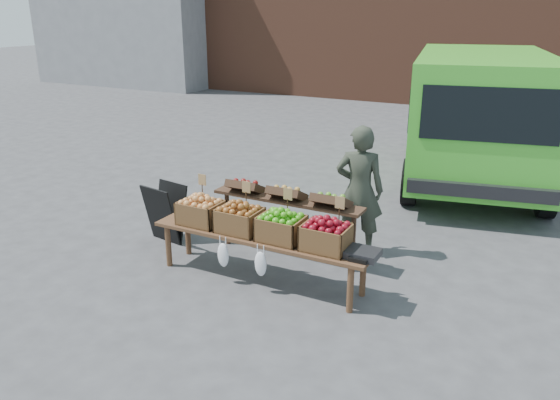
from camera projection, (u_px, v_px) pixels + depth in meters
The scene contains 11 objects.
ground at pixel (275, 271), 6.71m from camera, with size 80.00×80.00×0.00m, color #49494B.
delivery_van at pixel (478, 119), 9.83m from camera, with size 2.38×5.20×2.33m, color green, non-canonical shape.
vendor at pixel (359, 190), 6.99m from camera, with size 0.62×0.41×1.70m, color #30372A.
chalkboard_sign at pixel (165, 213), 7.46m from camera, with size 0.54×0.30×0.82m, color black, non-canonical shape.
back_table at pixel (287, 219), 6.94m from camera, with size 2.10×0.44×1.04m, color #3E281B, non-canonical shape.
display_bench at pixel (260, 258), 6.41m from camera, with size 2.70×0.56×0.57m, color #543520, non-canonical shape.
crate_golden_apples at pixel (201, 212), 6.63m from camera, with size 0.50×0.40×0.28m, color gold, non-canonical shape.
crate_russet_pears at pixel (239, 220), 6.39m from camera, with size 0.50×0.40×0.28m, color #94481F, non-canonical shape.
crate_red_apples at pixel (281, 228), 6.14m from camera, with size 0.50×0.40×0.28m, color #28800E, non-canonical shape.
crate_green_apples at pixel (326, 237), 5.90m from camera, with size 0.50×0.40×0.28m, color maroon, non-canonical shape.
weighing_scale at pixel (363, 254), 5.75m from camera, with size 0.34×0.30×0.08m, color black.
Camera 1 is at (2.87, -5.32, 3.05)m, focal length 35.00 mm.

